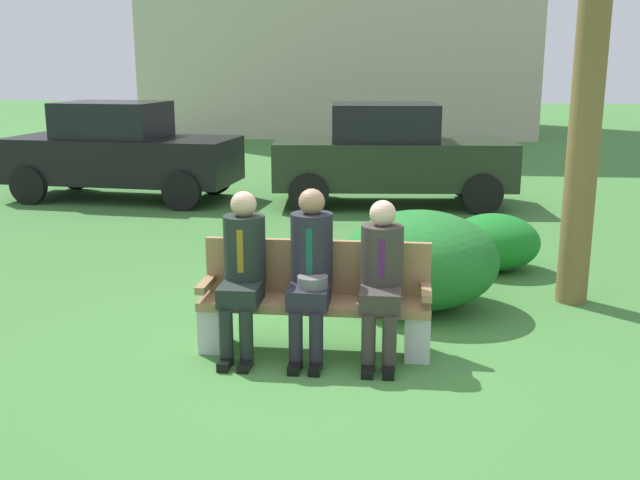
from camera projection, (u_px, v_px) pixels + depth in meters
name	position (u px, v px, depth m)	size (l,w,h in m)	color
ground_plane	(315.00, 356.00, 6.00)	(80.00, 80.00, 0.00)	#417B38
park_bench	(315.00, 300.00, 6.05)	(1.88, 0.44, 0.90)	#99754C
seated_man_left	(243.00, 265.00, 5.92)	(0.34, 0.72, 1.33)	#1E2823
seated_man_middle	(311.00, 266.00, 5.86)	(0.34, 0.72, 1.36)	#23232D
seated_man_right	(381.00, 272.00, 5.80)	(0.34, 0.72, 1.27)	#38332D
shrub_near_bench	(494.00, 242.00, 8.45)	(1.03, 0.95, 0.65)	#1B7A26
shrub_mid_lawn	(420.00, 260.00, 7.11)	(1.52, 1.39, 0.95)	#216F29
shrub_far_lawn	(395.00, 275.00, 7.17)	(0.99, 0.90, 0.62)	#2B7C28
parked_car_near	(121.00, 151.00, 12.73)	(4.02, 1.99, 1.68)	black
parked_car_far	(390.00, 155.00, 12.21)	(4.02, 2.00, 1.68)	#232D1E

